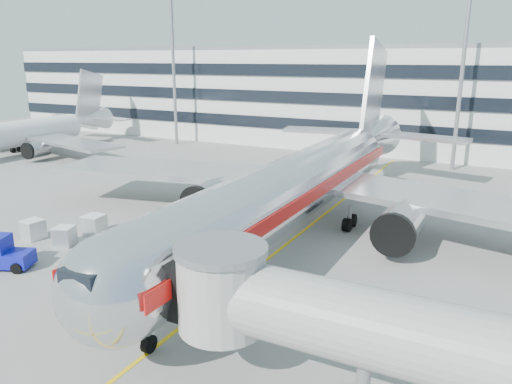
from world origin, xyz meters
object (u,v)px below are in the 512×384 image
at_px(cargo_container_left, 33,229).
at_px(cargo_container_front, 64,236).
at_px(baggage_tug, 6,254).
at_px(belt_loader, 140,253).
at_px(main_jet, 305,181).
at_px(cargo_container_right, 94,225).
at_px(ramp_worker, 131,272).

relative_size(cargo_container_left, cargo_container_front, 0.92).
bearing_deg(baggage_tug, belt_loader, 34.63).
distance_m(main_jet, cargo_container_right, 17.32).
xyz_separation_m(cargo_container_left, cargo_container_front, (3.30, 0.10, -0.03)).
xyz_separation_m(cargo_container_right, cargo_container_front, (-0.22, -2.86, -0.07)).
bearing_deg(cargo_container_front, cargo_container_right, 85.52).
distance_m(cargo_container_left, cargo_container_front, 3.30).
distance_m(baggage_tug, ramp_worker, 9.49).
height_order(baggage_tug, cargo_container_right, baggage_tug).
distance_m(baggage_tug, cargo_container_right, 7.74).
bearing_deg(cargo_container_left, baggage_tug, -56.43).
bearing_deg(ramp_worker, cargo_container_front, 99.01).
bearing_deg(main_jet, cargo_container_left, -147.77).
xyz_separation_m(cargo_container_left, cargo_container_right, (3.52, 2.96, 0.04)).
distance_m(cargo_container_front, ramp_worker, 9.66).
distance_m(baggage_tug, cargo_container_front, 4.87).
xyz_separation_m(main_jet, ramp_worker, (-5.74, -14.40, -3.38)).
bearing_deg(cargo_container_left, belt_loader, 1.63).
relative_size(belt_loader, baggage_tug, 1.40).
bearing_deg(ramp_worker, belt_loader, 58.80).
xyz_separation_m(belt_loader, cargo_container_right, (-6.97, 2.66, 0.15)).
distance_m(main_jet, baggage_tug, 22.38).
xyz_separation_m(main_jet, cargo_container_right, (-14.69, -8.52, -3.43)).
height_order(baggage_tug, cargo_container_left, baggage_tug).
bearing_deg(ramp_worker, baggage_tug, 128.44).
bearing_deg(ramp_worker, cargo_container_left, 104.05).
relative_size(main_jet, cargo_container_left, 31.73).
relative_size(main_jet, belt_loader, 10.43).
bearing_deg(cargo_container_left, main_jet, 32.23).
bearing_deg(cargo_container_front, ramp_worker, -18.22).
relative_size(cargo_container_left, ramp_worker, 0.93).
bearing_deg(cargo_container_left, ramp_worker, -13.18).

